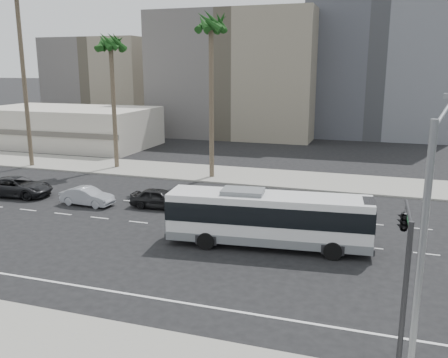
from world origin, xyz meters
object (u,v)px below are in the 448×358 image
at_px(city_bus, 268,217).
at_px(streetlight_corner, 426,238).
at_px(car_b, 87,196).
at_px(palm_mid, 111,46).
at_px(traffic_signal, 405,224).
at_px(car_a, 159,198).
at_px(car_c, 17,187).
at_px(palm_near, 211,28).

xyz_separation_m(city_bus, streetlight_corner, (7.28, -11.11, 3.49)).
bearing_deg(car_b, palm_mid, 24.12).
bearing_deg(car_b, traffic_signal, -115.55).
bearing_deg(palm_mid, car_a, -48.11).
relative_size(car_a, palm_mid, 0.32).
xyz_separation_m(city_bus, palm_mid, (-19.81, 16.72, 10.39)).
bearing_deg(car_c, palm_mid, -14.77).
bearing_deg(car_a, car_b, 98.34).
distance_m(car_a, car_c, 12.36).
height_order(car_c, traffic_signal, traffic_signal).
height_order(car_b, palm_mid, palm_mid).
height_order(streetlight_corner, palm_near, palm_near).
distance_m(car_b, traffic_signal, 25.03).
height_order(city_bus, streetlight_corner, streetlight_corner).
xyz_separation_m(car_c, streetlight_corner, (29.01, -15.67, 4.46)).
bearing_deg(palm_mid, streetlight_corner, -45.77).
distance_m(car_c, palm_near, 21.11).
relative_size(city_bus, palm_near, 0.79).
relative_size(city_bus, traffic_signal, 2.17).
distance_m(car_b, palm_mid, 17.76).
height_order(city_bus, car_c, city_bus).
bearing_deg(palm_near, car_a, -92.16).
bearing_deg(palm_mid, car_c, -98.99).
bearing_deg(car_a, city_bus, -120.61).
distance_m(car_a, palm_mid, 19.33).
relative_size(car_a, car_b, 1.05).
distance_m(city_bus, palm_near, 21.48).
bearing_deg(palm_mid, city_bus, -40.17).
height_order(city_bus, palm_mid, palm_mid).
relative_size(car_b, palm_mid, 0.31).
bearing_deg(streetlight_corner, traffic_signal, 110.44).
height_order(car_a, car_c, car_c).
height_order(car_a, traffic_signal, traffic_signal).
xyz_separation_m(car_a, palm_near, (0.39, 10.46, 12.79)).
relative_size(streetlight_corner, palm_mid, 0.69).
bearing_deg(car_b, palm_near, -24.37).
distance_m(palm_near, palm_mid, 10.97).
bearing_deg(car_a, car_c, 90.39).
bearing_deg(city_bus, car_a, 145.72).
bearing_deg(palm_near, city_bus, -59.99).
bearing_deg(traffic_signal, palm_near, 123.43).
bearing_deg(streetlight_corner, palm_mid, 147.97).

